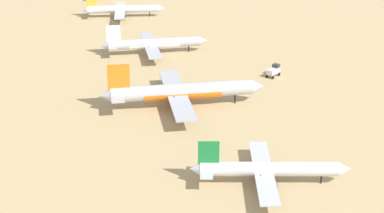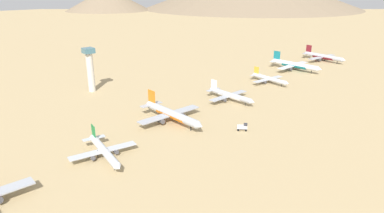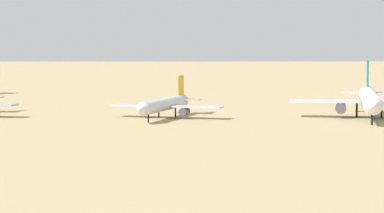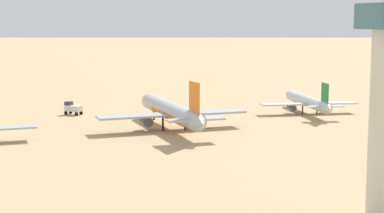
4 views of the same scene
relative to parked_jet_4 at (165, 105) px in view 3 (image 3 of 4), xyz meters
The scene contains 2 objects.
parked_jet_4 is the anchor object (origin of this frame).
parked_jet_5 51.68m from the parked_jet_4, 104.68° to the left, with size 50.08×40.75×14.44m.
Camera 3 is at (176.11, 109.48, 17.88)m, focal length 72.34 mm.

